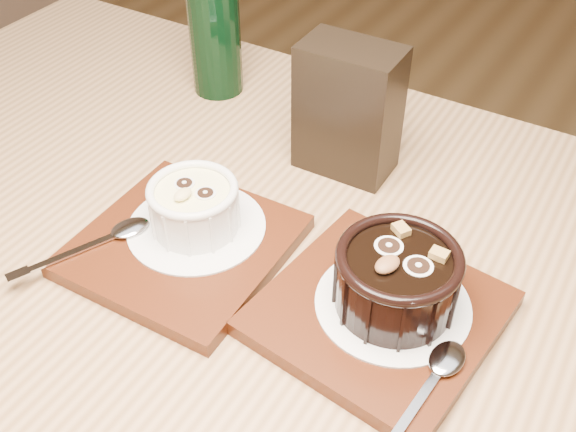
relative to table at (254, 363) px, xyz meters
name	(u,v)px	position (x,y,z in m)	size (l,w,h in m)	color
table	(254,363)	(0.00, 0.00, 0.00)	(1.22, 0.83, 0.75)	olive
tray_left	(183,246)	(-0.09, 0.02, 0.10)	(0.18, 0.18, 0.01)	#4C1F0C
doily_left	(197,227)	(-0.09, 0.04, 0.11)	(0.13, 0.13, 0.00)	white
ramekin_white	(194,205)	(-0.09, 0.04, 0.13)	(0.08, 0.08, 0.05)	white
spoon_left	(94,242)	(-0.15, -0.03, 0.11)	(0.03, 0.13, 0.01)	#B6B9BF
tray_right	(379,313)	(0.10, 0.04, 0.10)	(0.18, 0.18, 0.01)	#4C1F0C
doily_right	(393,304)	(0.11, 0.05, 0.11)	(0.13, 0.13, 0.00)	white
ramekin_dark	(397,277)	(0.11, 0.05, 0.14)	(0.10, 0.10, 0.06)	black
spoon_right	(426,390)	(0.17, -0.02, 0.11)	(0.03, 0.13, 0.01)	#B6B9BF
condiment_stand	(348,110)	(-0.03, 0.21, 0.16)	(0.10, 0.06, 0.14)	black
green_bottle	(214,22)	(-0.24, 0.27, 0.18)	(0.06, 0.06, 0.23)	black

